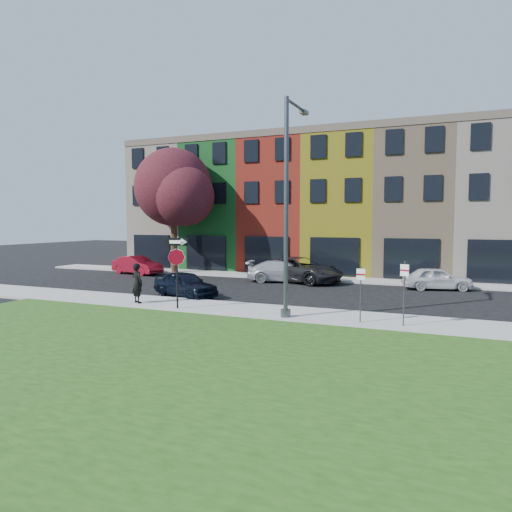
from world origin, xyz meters
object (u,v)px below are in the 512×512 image
at_px(stop_sign, 177,258).
at_px(sedan_near, 185,284).
at_px(man, 137,283).
at_px(street_lamp, 288,208).

bearing_deg(stop_sign, sedan_near, 109.50).
height_order(man, street_lamp, street_lamp).
relative_size(stop_sign, man, 1.66).
distance_m(man, sedan_near, 3.06).
bearing_deg(man, sedan_near, -81.32).
bearing_deg(sedan_near, stop_sign, -133.55).
xyz_separation_m(stop_sign, sedan_near, (-1.64, 3.38, -1.64)).
bearing_deg(street_lamp, sedan_near, 157.01).
bearing_deg(man, stop_sign, -166.85).
bearing_deg(stop_sign, street_lamp, -2.75).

